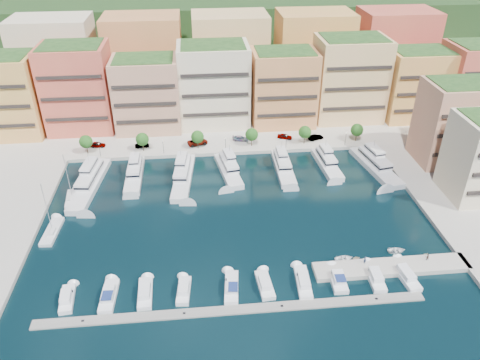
{
  "coord_description": "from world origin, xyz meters",
  "views": [
    {
      "loc": [
        -7.83,
        -90.57,
        65.06
      ],
      "look_at": [
        1.78,
        6.01,
        6.0
      ],
      "focal_mm": 35.0,
      "sensor_mm": 36.0,
      "label": 1
    }
  ],
  "objects_px": {
    "yacht_4": "(283,166)",
    "cruiser_8": "(375,277)",
    "yacht_5": "(327,162)",
    "tender_2": "(397,250)",
    "lamppost_0": "(99,148)",
    "cruiser_4": "(232,287)",
    "cruiser_0": "(67,299)",
    "tree_3": "(252,135)",
    "yacht_3": "(228,168)",
    "cruiser_1": "(109,296)",
    "lamppost_2": "(225,142)",
    "car_1": "(142,145)",
    "cruiser_2": "(145,294)",
    "tender_0": "(344,259)",
    "tree_5": "(357,130)",
    "yacht_0": "(90,181)",
    "yacht_1": "(135,173)",
    "cruiser_7": "(338,280)",
    "person_0": "(365,260)",
    "sailboat_2": "(72,199)",
    "lamppost_1": "(163,145)",
    "car_5": "(316,137)",
    "yacht_6": "(375,164)",
    "tender_3": "(428,255)",
    "tree_0": "(86,142)",
    "person_1": "(427,257)",
    "lamppost_4": "(346,137)",
    "car_3": "(240,138)",
    "cruiser_6": "(303,282)",
    "cruiser_9": "(405,275)",
    "cruiser_5": "(265,285)",
    "tender_1": "(356,258)",
    "tree_2": "(198,137)",
    "lamppost_3": "(286,139)",
    "sailboat_1": "(52,232)",
    "cruiser_3": "(184,291)",
    "car_0": "(98,144)",
    "yacht_2": "(183,174)"
  },
  "relations": [
    {
      "from": "lamppost_2",
      "to": "yacht_0",
      "type": "height_order",
      "value": "yacht_0"
    },
    {
      "from": "tree_2",
      "to": "cruiser_4",
      "type": "distance_m",
      "value": 58.49
    },
    {
      "from": "cruiser_2",
      "to": "tender_0",
      "type": "relative_size",
      "value": 2.07
    },
    {
      "from": "tree_5",
      "to": "cruiser_2",
      "type": "height_order",
      "value": "tree_5"
    },
    {
      "from": "lamppost_0",
      "to": "yacht_4",
      "type": "distance_m",
      "value": 52.42
    },
    {
      "from": "tree_0",
      "to": "yacht_4",
      "type": "xyz_separation_m",
      "value": [
        55.18,
        -13.3,
        -3.65
      ]
    },
    {
      "from": "tree_5",
      "to": "cruiser_9",
      "type": "relative_size",
      "value": 0.61
    },
    {
      "from": "yacht_3",
      "to": "sailboat_2",
      "type": "height_order",
      "value": "sailboat_2"
    },
    {
      "from": "cruiser_7",
      "to": "person_0",
      "type": "xyz_separation_m",
      "value": [
        6.59,
        3.75,
        1.3
      ]
    },
    {
      "from": "yacht_5",
      "to": "tender_2",
      "type": "xyz_separation_m",
      "value": [
        5.36,
        -38.08,
        -0.81
      ]
    },
    {
      "from": "yacht_3",
      "to": "car_5",
      "type": "xyz_separation_m",
      "value": [
        28.18,
        15.14,
        0.58
      ]
    },
    {
      "from": "yacht_3",
      "to": "cruiser_1",
      "type": "height_order",
      "value": "yacht_3"
    },
    {
      "from": "lamppost_2",
      "to": "lamppost_4",
      "type": "height_order",
      "value": "same"
    },
    {
      "from": "tree_3",
      "to": "yacht_3",
      "type": "distance_m",
      "value": 15.68
    },
    {
      "from": "yacht_4",
      "to": "cruiser_8",
      "type": "height_order",
      "value": "yacht_4"
    },
    {
      "from": "yacht_1",
      "to": "sailboat_2",
      "type": "height_order",
      "value": "sailboat_2"
    },
    {
      "from": "tree_0",
      "to": "cruiser_3",
      "type": "xyz_separation_m",
      "value": [
        27.95,
        -58.08,
        -4.2
      ]
    },
    {
      "from": "cruiser_7",
      "to": "cruiser_5",
      "type": "bearing_deg",
      "value": 179.95
    },
    {
      "from": "yacht_2",
      "to": "yacht_6",
      "type": "distance_m",
      "value": 53.05
    },
    {
      "from": "lamppost_1",
      "to": "car_5",
      "type": "height_order",
      "value": "lamppost_1"
    },
    {
      "from": "lamppost_0",
      "to": "cruiser_4",
      "type": "height_order",
      "value": "lamppost_0"
    },
    {
      "from": "yacht_6",
      "to": "cruiser_4",
      "type": "distance_m",
      "value": 61.53
    },
    {
      "from": "yacht_6",
      "to": "person_1",
      "type": "xyz_separation_m",
      "value": [
        -3.05,
        -39.79,
        0.55
      ]
    },
    {
      "from": "cruiser_1",
      "to": "yacht_5",
      "type": "bearing_deg",
      "value": 40.34
    },
    {
      "from": "cruiser_0",
      "to": "cruiser_4",
      "type": "relative_size",
      "value": 0.83
    },
    {
      "from": "tree_0",
      "to": "person_1",
      "type": "height_order",
      "value": "tree_0"
    },
    {
      "from": "lamppost_2",
      "to": "lamppost_0",
      "type": "bearing_deg",
      "value": 180.0
    },
    {
      "from": "cruiser_8",
      "to": "cruiser_9",
      "type": "height_order",
      "value": "same"
    },
    {
      "from": "yacht_1",
      "to": "cruiser_9",
      "type": "relative_size",
      "value": 2.01
    },
    {
      "from": "cruiser_0",
      "to": "yacht_4",
      "type": "bearing_deg",
      "value": 42.43
    },
    {
      "from": "tree_5",
      "to": "tender_0",
      "type": "height_order",
      "value": "tree_5"
    },
    {
      "from": "yacht_1",
      "to": "tender_0",
      "type": "distance_m",
      "value": 60.6
    },
    {
      "from": "yacht_0",
      "to": "yacht_1",
      "type": "height_order",
      "value": "same"
    },
    {
      "from": "cruiser_6",
      "to": "sailboat_2",
      "type": "bearing_deg",
      "value": 145.76
    },
    {
      "from": "tree_2",
      "to": "cruiser_3",
      "type": "height_order",
      "value": "tree_2"
    },
    {
      "from": "tender_1",
      "to": "cruiser_9",
      "type": "bearing_deg",
      "value": -132.77
    },
    {
      "from": "yacht_4",
      "to": "tender_3",
      "type": "bearing_deg",
      "value": -58.67
    },
    {
      "from": "tree_0",
      "to": "cruiser_4",
      "type": "distance_m",
      "value": 69.08
    },
    {
      "from": "yacht_5",
      "to": "sailboat_2",
      "type": "bearing_deg",
      "value": -170.83
    },
    {
      "from": "lamppost_2",
      "to": "car_1",
      "type": "xyz_separation_m",
      "value": [
        -24.58,
        4.53,
        -2.15
      ]
    },
    {
      "from": "lamppost_0",
      "to": "car_0",
      "type": "relative_size",
      "value": 0.91
    },
    {
      "from": "lamppost_2",
      "to": "yacht_6",
      "type": "xyz_separation_m",
      "value": [
        40.78,
        -12.48,
        -2.62
      ]
    },
    {
      "from": "yacht_6",
      "to": "cruiser_4",
      "type": "bearing_deg",
      "value": -135.22
    },
    {
      "from": "cruiser_4",
      "to": "cruiser_1",
      "type": "bearing_deg",
      "value": 179.99
    },
    {
      "from": "lamppost_3",
      "to": "sailboat_1",
      "type": "height_order",
      "value": "sailboat_1"
    },
    {
      "from": "tree_5",
      "to": "lamppost_0",
      "type": "xyz_separation_m",
      "value": [
        -76.0,
        -2.3,
        -0.92
      ]
    },
    {
      "from": "yacht_0",
      "to": "car_0",
      "type": "relative_size",
      "value": 5.65
    },
    {
      "from": "yacht_6",
      "to": "tree_3",
      "type": "bearing_deg",
      "value": 155.73
    },
    {
      "from": "tender_2",
      "to": "car_3",
      "type": "distance_m",
      "value": 61.15
    },
    {
      "from": "cruiser_2",
      "to": "tender_1",
      "type": "height_order",
      "value": "cruiser_2"
    }
  ]
}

